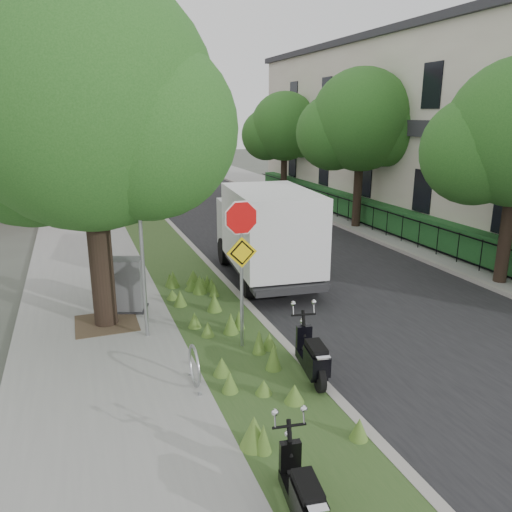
{
  "coord_description": "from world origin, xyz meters",
  "views": [
    {
      "loc": [
        -4.43,
        -8.5,
        4.83
      ],
      "look_at": [
        -0.18,
        3.08,
        1.3
      ],
      "focal_mm": 35.0,
      "sensor_mm": 36.0,
      "label": 1
    }
  ],
  "objects": [
    {
      "name": "ground",
      "position": [
        0.0,
        0.0,
        0.0
      ],
      "size": [
        120.0,
        120.0,
        0.0
      ],
      "primitive_type": "plane",
      "color": "#4C5147",
      "rests_on": "ground"
    },
    {
      "name": "sidewalk_near",
      "position": [
        -4.25,
        10.0,
        0.06
      ],
      "size": [
        3.5,
        60.0,
        0.12
      ],
      "primitive_type": "cube",
      "color": "gray",
      "rests_on": "ground"
    },
    {
      "name": "verge",
      "position": [
        -1.5,
        10.0,
        0.06
      ],
      "size": [
        2.0,
        60.0,
        0.12
      ],
      "primitive_type": "cube",
      "color": "#304F22",
      "rests_on": "ground"
    },
    {
      "name": "kerb_near",
      "position": [
        -0.5,
        10.0,
        0.07
      ],
      "size": [
        0.2,
        60.0,
        0.13
      ],
      "primitive_type": "cube",
      "color": "#9E9991",
      "rests_on": "ground"
    },
    {
      "name": "road",
      "position": [
        3.0,
        10.0,
        0.01
      ],
      "size": [
        7.0,
        60.0,
        0.01
      ],
      "primitive_type": "cube",
      "color": "black",
      "rests_on": "ground"
    },
    {
      "name": "kerb_far",
      "position": [
        6.5,
        10.0,
        0.07
      ],
      "size": [
        0.2,
        60.0,
        0.13
      ],
      "primitive_type": "cube",
      "color": "#9E9991",
      "rests_on": "ground"
    },
    {
      "name": "footpath_far",
      "position": [
        8.2,
        10.0,
        0.06
      ],
      "size": [
        3.2,
        60.0,
        0.12
      ],
      "primitive_type": "cube",
      "color": "gray",
      "rests_on": "ground"
    },
    {
      "name": "street_tree_main",
      "position": [
        -4.08,
        2.86,
        4.8
      ],
      "size": [
        6.21,
        5.54,
        7.66
      ],
      "color": "black",
      "rests_on": "ground"
    },
    {
      "name": "bare_post",
      "position": [
        -3.2,
        1.8,
        2.12
      ],
      "size": [
        0.08,
        0.08,
        4.0
      ],
      "color": "#A5A8AD",
      "rests_on": "ground"
    },
    {
      "name": "bike_hoop",
      "position": [
        -2.7,
        -0.6,
        0.5
      ],
      "size": [
        0.06,
        0.78,
        0.77
      ],
      "color": "#A5A8AD",
      "rests_on": "ground"
    },
    {
      "name": "sign_assembly",
      "position": [
        -1.4,
        0.58,
        2.33
      ],
      "size": [
        0.94,
        0.08,
        3.22
      ],
      "color": "#A5A8AD",
      "rests_on": "ground"
    },
    {
      "name": "fence_far",
      "position": [
        7.2,
        10.0,
        0.67
      ],
      "size": [
        0.04,
        24.0,
        1.0
      ],
      "color": "black",
      "rests_on": "ground"
    },
    {
      "name": "hedge_far",
      "position": [
        7.9,
        10.0,
        0.67
      ],
      "size": [
        1.0,
        24.0,
        1.1
      ],
      "primitive_type": "cube",
      "color": "#163F1D",
      "rests_on": "footpath_far"
    },
    {
      "name": "terrace_houses",
      "position": [
        11.49,
        10.0,
        4.16
      ],
      "size": [
        7.4,
        26.4,
        8.2
      ],
      "color": "#BFB6A3",
      "rests_on": "ground"
    },
    {
      "name": "far_tree_b",
      "position": [
        6.94,
        10.05,
        4.37
      ],
      "size": [
        4.83,
        4.31,
        6.56
      ],
      "color": "black",
      "rests_on": "ground"
    },
    {
      "name": "far_tree_c",
      "position": [
        6.94,
        18.04,
        3.95
      ],
      "size": [
        4.37,
        3.89,
        5.93
      ],
      "color": "black",
      "rests_on": "ground"
    },
    {
      "name": "scooter_near",
      "position": [
        -2.24,
        -4.16,
        0.47
      ],
      "size": [
        0.44,
        1.5,
        0.71
      ],
      "color": "black",
      "rests_on": "ground"
    },
    {
      "name": "scooter_far",
      "position": [
        -0.63,
        -1.18,
        0.5
      ],
      "size": [
        0.51,
        1.63,
        0.78
      ],
      "color": "black",
      "rests_on": "ground"
    },
    {
      "name": "box_truck",
      "position": [
        0.79,
        4.84,
        1.55
      ],
      "size": [
        2.57,
        5.43,
        2.38
      ],
      "color": "#262628",
      "rests_on": "ground"
    },
    {
      "name": "utility_cabinet",
      "position": [
        -3.47,
        3.5,
        0.75
      ],
      "size": [
        1.15,
        0.95,
        1.32
      ],
      "color": "#262628",
      "rests_on": "ground"
    }
  ]
}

